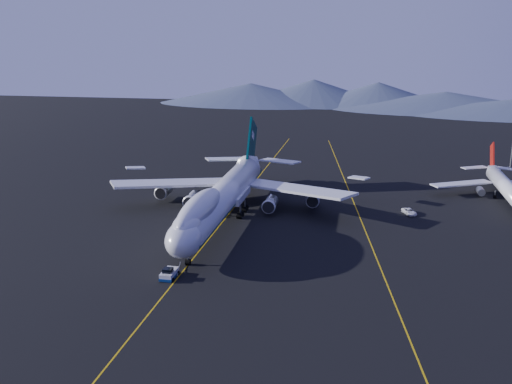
% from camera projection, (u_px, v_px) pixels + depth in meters
% --- Properties ---
extents(ground, '(500.00, 500.00, 0.00)m').
position_uv_depth(ground, '(224.00, 221.00, 128.83)').
color(ground, black).
rests_on(ground, ground).
extents(taxiway_line_main, '(0.25, 220.00, 0.01)m').
position_uv_depth(taxiway_line_main, '(224.00, 221.00, 128.82)').
color(taxiway_line_main, '#C69C0B').
rests_on(taxiway_line_main, ground).
extents(taxiway_line_side, '(28.08, 198.09, 0.01)m').
position_uv_depth(taxiway_line_side, '(359.00, 215.00, 132.79)').
color(taxiway_line_side, '#C69C0B').
rests_on(taxiway_line_side, ground).
extents(boeing_747, '(59.62, 72.43, 19.37)m').
position_uv_depth(boeing_747, '(223.00, 196.00, 127.33)').
color(boeing_747, silver).
rests_on(boeing_747, ground).
extents(pushback_tug, '(2.59, 4.47, 1.94)m').
position_uv_depth(pushback_tug, '(169.00, 274.00, 98.08)').
color(pushback_tug, silver).
rests_on(pushback_tug, ground).
extents(second_jet, '(36.59, 41.34, 11.76)m').
position_uv_depth(second_jet, '(505.00, 186.00, 145.01)').
color(second_jet, silver).
rests_on(second_jet, ground).
extents(service_van, '(3.75, 5.20, 1.31)m').
position_uv_depth(service_van, '(409.00, 212.00, 133.27)').
color(service_van, white).
rests_on(service_van, ground).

